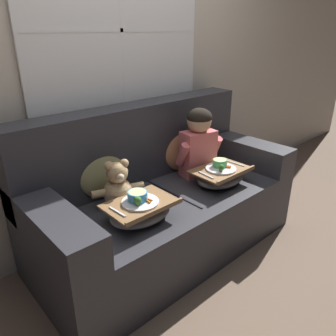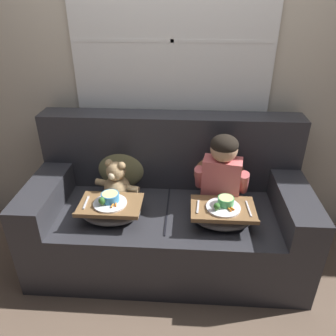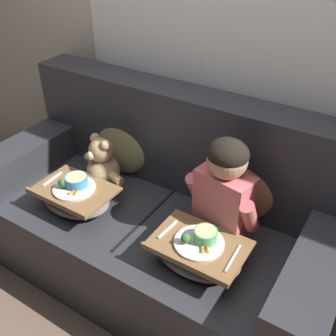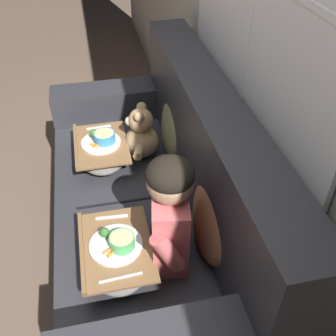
{
  "view_description": "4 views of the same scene",
  "coord_description": "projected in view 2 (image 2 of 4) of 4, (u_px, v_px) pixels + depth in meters",
  "views": [
    {
      "loc": [
        -1.39,
        -1.53,
        1.53
      ],
      "look_at": [
        -0.01,
        -0.01,
        0.66
      ],
      "focal_mm": 35.0,
      "sensor_mm": 36.0,
      "label": 1
    },
    {
      "loc": [
        0.13,
        -1.92,
        1.83
      ],
      "look_at": [
        -0.0,
        0.05,
        0.75
      ],
      "focal_mm": 35.0,
      "sensor_mm": 36.0,
      "label": 2
    },
    {
      "loc": [
        0.92,
        -1.29,
        1.83
      ],
      "look_at": [
        0.06,
        0.06,
        0.75
      ],
      "focal_mm": 42.0,
      "sensor_mm": 36.0,
      "label": 3
    },
    {
      "loc": [
        1.45,
        -0.18,
        1.87
      ],
      "look_at": [
        0.05,
        0.12,
        0.7
      ],
      "focal_mm": 42.0,
      "sensor_mm": 36.0,
      "label": 4
    }
  ],
  "objects": [
    {
      "name": "throw_pillow_behind_child",
      "position": [
        219.0,
        167.0,
        2.45
      ],
      "size": [
        0.41,
        0.2,
        0.43
      ],
      "color": "#B2754C",
      "rests_on": "couch"
    },
    {
      "name": "lap_tray_child",
      "position": [
        223.0,
        214.0,
        2.14
      ],
      "size": [
        0.42,
        0.3,
        0.18
      ],
      "color": "slate",
      "rests_on": "child_figure"
    },
    {
      "name": "couch",
      "position": [
        168.0,
        211.0,
        2.45
      ],
      "size": [
        1.92,
        0.89,
        1.04
      ],
      "color": "#2D2D33",
      "rests_on": "ground_plane"
    },
    {
      "name": "throw_pillow_behind_teddy",
      "position": [
        121.0,
        164.0,
        2.49
      ],
      "size": [
        0.38,
        0.18,
        0.4
      ],
      "color": "#898456",
      "rests_on": "couch"
    },
    {
      "name": "lap_tray_teddy",
      "position": [
        111.0,
        210.0,
        2.18
      ],
      "size": [
        0.41,
        0.29,
        0.18
      ],
      "color": "slate",
      "rests_on": "teddy_bear"
    },
    {
      "name": "wall_back_with_window",
      "position": [
        172.0,
        71.0,
        2.39
      ],
      "size": [
        8.0,
        0.08,
        2.6
      ],
      "color": "beige",
      "rests_on": "ground_plane"
    },
    {
      "name": "child_figure",
      "position": [
        222.0,
        168.0,
        2.23
      ],
      "size": [
        0.39,
        0.21,
        0.53
      ],
      "color": "#DB6666",
      "rests_on": "couch"
    },
    {
      "name": "ground_plane",
      "position": [
        168.0,
        255.0,
        2.57
      ],
      "size": [
        14.0,
        14.0,
        0.0
      ],
      "primitive_type": "plane",
      "color": "brown"
    },
    {
      "name": "teddy_bear",
      "position": [
        117.0,
        184.0,
        2.35
      ],
      "size": [
        0.34,
        0.25,
        0.32
      ],
      "color": "tan",
      "rests_on": "couch"
    }
  ]
}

